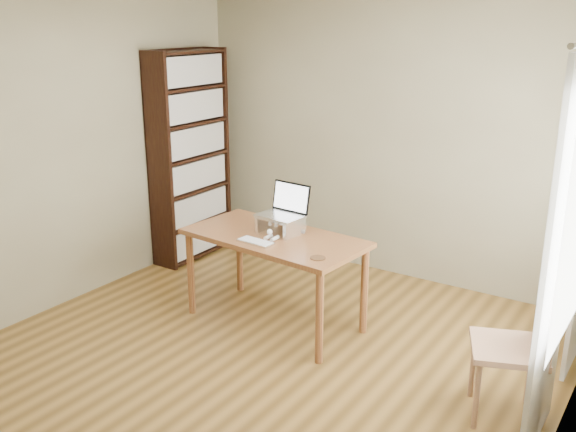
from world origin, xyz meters
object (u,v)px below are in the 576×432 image
at_px(bookshelf, 190,156).
at_px(keyboard, 256,242).
at_px(cat, 286,225).
at_px(laptop, 284,207).
at_px(chair, 522,342).
at_px(desk, 274,247).

bearing_deg(bookshelf, keyboard, -33.36).
bearing_deg(cat, laptop, 136.49).
distance_m(keyboard, chair, 2.03).
relative_size(bookshelf, cat, 4.39).
relative_size(laptop, keyboard, 1.25).
bearing_deg(keyboard, desk, 88.45).
bearing_deg(chair, laptop, 146.69).
height_order(cat, chair, chair).
distance_m(bookshelf, laptop, 1.73).
bearing_deg(laptop, chair, -6.69).
relative_size(bookshelf, desk, 1.41).
height_order(desk, chair, chair).
relative_size(desk, cat, 3.12).
distance_m(bookshelf, keyboard, 1.90).
distance_m(laptop, chair, 2.08).
xyz_separation_m(laptop, keyboard, (-0.02, -0.36, -0.19)).
relative_size(keyboard, cat, 0.62).
bearing_deg(chair, cat, 147.39).
height_order(bookshelf, keyboard, bookshelf).
distance_m(laptop, cat, 0.14).
height_order(keyboard, cat, cat).
bearing_deg(keyboard, chair, 2.42).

